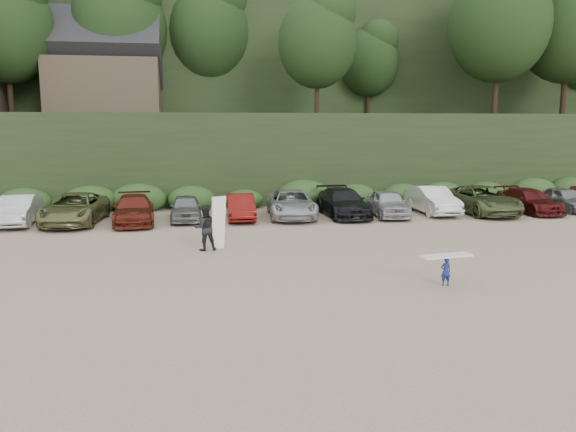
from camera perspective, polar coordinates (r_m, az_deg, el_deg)
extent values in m
plane|color=tan|center=(22.35, 5.49, -4.41)|extent=(120.00, 120.00, 0.00)
cube|color=black|center=(43.39, -2.05, 6.29)|extent=(80.00, 14.00, 6.00)
cube|color=black|center=(61.28, -4.34, 11.82)|extent=(90.00, 30.00, 16.00)
ellipsoid|color=black|center=(43.71, -2.11, 16.82)|extent=(66.00, 12.00, 10.00)
cube|color=#2B491E|center=(36.13, -1.32, 1.86)|extent=(46.20, 2.00, 1.20)
cube|color=brown|center=(45.47, -17.97, 12.29)|extent=(8.00, 6.00, 4.00)
imported|color=silver|center=(32.98, -25.72, 0.54)|extent=(1.97, 4.85, 1.56)
imported|color=olive|center=(32.11, -20.86, 0.70)|extent=(3.12, 6.06, 1.64)
imported|color=#5F1F15|center=(31.23, -15.40, 0.64)|extent=(2.52, 5.36, 1.51)
imported|color=slate|center=(31.52, -10.33, 0.82)|extent=(1.69, 4.17, 1.42)
imported|color=maroon|center=(31.47, -4.82, 0.91)|extent=(1.63, 4.31, 1.41)
imported|color=#A7AAAE|center=(32.06, 0.36, 1.24)|extent=(3.00, 5.79, 1.56)
imported|color=black|center=(32.62, 5.61, 1.36)|extent=(2.37, 5.56, 1.60)
imported|color=#AAA9AE|center=(32.92, 10.11, 1.29)|extent=(2.18, 4.67, 1.55)
imported|color=silver|center=(34.52, 14.46, 1.57)|extent=(1.72, 4.94, 1.63)
imported|color=#4F5B35|center=(35.39, 19.11, 1.55)|extent=(2.86, 5.97, 1.64)
imported|color=#4D1112|center=(36.86, 23.29, 1.43)|extent=(2.36, 5.07, 1.43)
imported|color=slate|center=(38.59, 26.32, 1.56)|extent=(1.83, 4.31, 1.45)
imported|color=navy|center=(19.31, 15.72, -5.45)|extent=(0.35, 0.23, 0.96)
cube|color=white|center=(19.18, 15.79, -3.91)|extent=(1.80, 0.73, 0.07)
imported|color=black|center=(23.89, -8.42, -1.19)|extent=(1.05, 0.87, 1.94)
cube|color=white|center=(23.95, -7.11, -0.71)|extent=(0.72, 0.60, 2.29)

